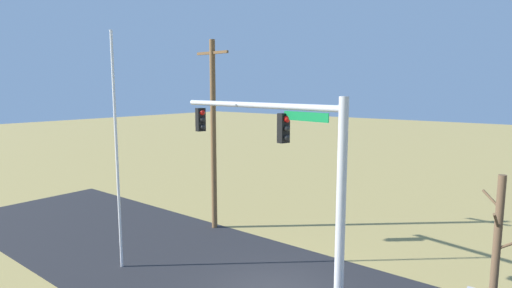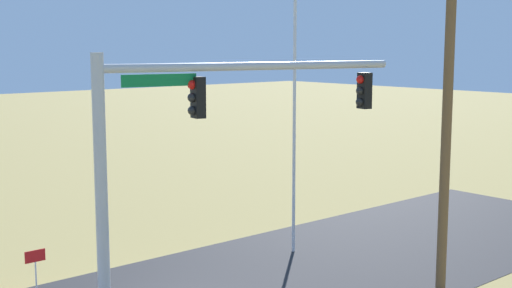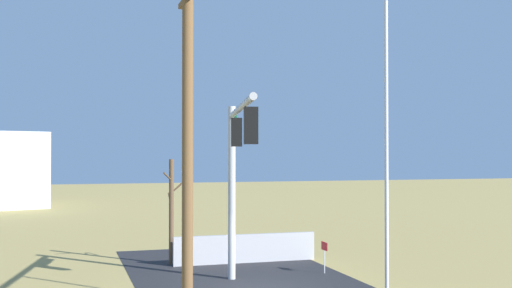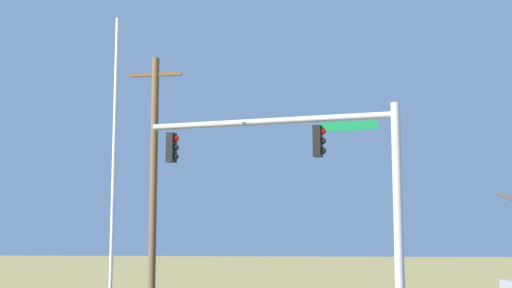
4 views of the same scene
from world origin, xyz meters
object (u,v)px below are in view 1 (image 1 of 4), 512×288
flagpole (117,153)px  utility_pole (213,133)px  bare_tree (496,255)px  signal_mast (286,153)px

flagpole → utility_pole: size_ratio=0.98×
bare_tree → signal_mast: bearing=-168.1°
signal_mast → bare_tree: (5.88, 1.23, -2.29)m
flagpole → bare_tree: size_ratio=1.96×
signal_mast → utility_pole: (-6.04, 2.80, 0.04)m
utility_pole → bare_tree: utility_pole is taller
signal_mast → bare_tree: 6.43m
utility_pole → bare_tree: size_ratio=2.00×
utility_pole → bare_tree: (11.91, -1.57, -2.33)m
signal_mast → flagpole: 6.24m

